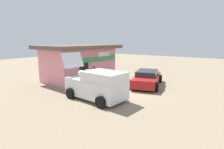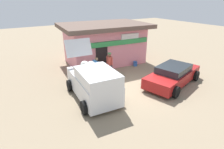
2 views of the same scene
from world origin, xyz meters
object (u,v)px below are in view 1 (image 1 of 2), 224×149
storefront_bar (79,62)px  paint_bucket (109,78)px  parked_sedan (147,78)px  vendor_standing (94,75)px  unloaded_banana_pile (69,89)px  customer_bending (84,78)px  delivery_van (97,85)px

storefront_bar → paint_bucket: storefront_bar is taller
parked_sedan → paint_bucket: bearing=89.1°
storefront_bar → parked_sedan: bearing=-76.0°
vendor_standing → unloaded_banana_pile: 2.33m
parked_sedan → unloaded_banana_pile: parked_sedan is taller
vendor_standing → unloaded_banana_pile: bearing=164.2°
unloaded_banana_pile → vendor_standing: bearing=-15.8°
customer_bending → unloaded_banana_pile: (-0.84, 0.75, -0.71)m
delivery_van → parked_sedan: 5.14m
storefront_bar → parked_sedan: storefront_bar is taller
customer_bending → storefront_bar: bearing=50.2°
vendor_standing → unloaded_banana_pile: (-2.12, 0.60, -0.74)m
vendor_standing → parked_sedan: bearing=-50.0°
unloaded_banana_pile → customer_bending: bearing=-41.6°
unloaded_banana_pile → storefront_bar: bearing=33.8°
delivery_van → parked_sedan: size_ratio=0.93×
storefront_bar → delivery_van: storefront_bar is taller
delivery_van → vendor_standing: size_ratio=2.69×
delivery_van → unloaded_banana_pile: 2.90m
storefront_bar → customer_bending: 3.94m
storefront_bar → unloaded_banana_pile: size_ratio=8.04×
storefront_bar → unloaded_banana_pile: bearing=-146.2°
storefront_bar → paint_bucket: bearing=-54.9°
delivery_van → paint_bucket: size_ratio=11.93×
paint_bucket → delivery_van: bearing=-151.2°
unloaded_banana_pile → paint_bucket: (4.89, -0.01, -0.01)m
unloaded_banana_pile → paint_bucket: unloaded_banana_pile is taller
storefront_bar → unloaded_banana_pile: 4.25m
parked_sedan → customer_bending: (-3.99, 3.07, 0.31)m
vendor_standing → customer_bending: size_ratio=1.08×
delivery_van → vendor_standing: delivery_van is taller
vendor_standing → customer_bending: bearing=-173.5°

